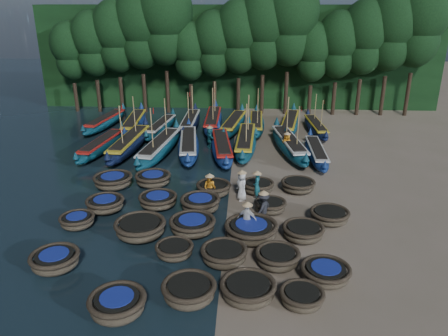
{
  "coord_description": "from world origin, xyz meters",
  "views": [
    {
      "loc": [
        0.91,
        -22.05,
        10.5
      ],
      "look_at": [
        -0.33,
        1.65,
        1.3
      ],
      "focal_mm": 35.0,
      "sensor_mm": 36.0,
      "label": 1
    }
  ],
  "objects_px": {
    "long_boat_14": "(234,124)",
    "long_boat_15": "(256,124)",
    "coracle_4": "(302,297)",
    "long_boat_5": "(222,147)",
    "coracle_5": "(55,260)",
    "long_boat_3": "(160,147)",
    "coracle_14": "(303,232)",
    "long_boat_10": "(134,123)",
    "long_boat_13": "(213,121)",
    "long_boat_8": "(316,153)",
    "long_boat_2": "(129,143)",
    "coracle_7": "(224,254)",
    "coracle_19": "(330,216)",
    "fisherman_0": "(242,185)",
    "coracle_18": "(270,206)",
    "coracle_21": "(153,179)",
    "coracle_9": "(326,273)",
    "coracle_6": "(174,250)",
    "long_boat_16": "(290,124)",
    "fisherman_6": "(287,144)",
    "coracle_13": "(251,230)",
    "fisherman_4": "(247,218)",
    "coracle_8": "(278,258)",
    "coracle_16": "(158,200)",
    "long_boat_9": "(105,122)",
    "coracle_24": "(298,185)",
    "coracle_10": "(77,220)",
    "long_boat_1": "(102,145)",
    "long_boat_4": "(188,145)",
    "coracle_3": "(248,290)",
    "fisherman_5": "(210,137)",
    "long_boat_17": "(316,127)",
    "long_boat_7": "(289,144)",
    "coracle_20": "(113,181)",
    "coracle_2": "(189,291)",
    "coracle_22": "(214,189)",
    "long_boat_12": "(190,123)",
    "fisherman_1": "(257,184)",
    "coracle_23": "(258,186)",
    "fisherman_2": "(210,187)"
  },
  "relations": [
    {
      "from": "long_boat_14",
      "to": "long_boat_15",
      "type": "distance_m",
      "value": 1.94
    },
    {
      "from": "coracle_4",
      "to": "long_boat_5",
      "type": "relative_size",
      "value": 0.21
    },
    {
      "from": "coracle_5",
      "to": "long_boat_3",
      "type": "distance_m",
      "value": 14.34
    },
    {
      "from": "coracle_14",
      "to": "long_boat_10",
      "type": "height_order",
      "value": "long_boat_10"
    },
    {
      "from": "coracle_14",
      "to": "long_boat_13",
      "type": "distance_m",
      "value": 19.68
    },
    {
      "from": "long_boat_8",
      "to": "long_boat_2",
      "type": "bearing_deg",
      "value": 175.67
    },
    {
      "from": "coracle_7",
      "to": "long_boat_5",
      "type": "relative_size",
      "value": 0.25
    },
    {
      "from": "coracle_4",
      "to": "coracle_19",
      "type": "distance_m",
      "value": 6.83
    },
    {
      "from": "coracle_7",
      "to": "fisherman_0",
      "type": "bearing_deg",
      "value": 84.13
    },
    {
      "from": "coracle_18",
      "to": "long_boat_2",
      "type": "bearing_deg",
      "value": 136.46
    },
    {
      "from": "long_boat_8",
      "to": "coracle_21",
      "type": "bearing_deg",
      "value": -153.57
    },
    {
      "from": "fisherman_0",
      "to": "coracle_9",
      "type": "bearing_deg",
      "value": 1.3
    },
    {
      "from": "coracle_6",
      "to": "long_boat_16",
      "type": "height_order",
      "value": "long_boat_16"
    },
    {
      "from": "coracle_19",
      "to": "fisherman_6",
      "type": "xyz_separation_m",
      "value": [
        -1.34,
        10.09,
        0.5
      ]
    },
    {
      "from": "coracle_13",
      "to": "fisherman_4",
      "type": "distance_m",
      "value": 0.64
    },
    {
      "from": "coracle_8",
      "to": "fisherman_4",
      "type": "height_order",
      "value": "fisherman_4"
    },
    {
      "from": "coracle_4",
      "to": "coracle_16",
      "type": "distance_m",
      "value": 10.36
    },
    {
      "from": "coracle_8",
      "to": "coracle_7",
      "type": "bearing_deg",
      "value": 177.45
    },
    {
      "from": "long_boat_9",
      "to": "coracle_9",
      "type": "bearing_deg",
      "value": -44.95
    },
    {
      "from": "coracle_24",
      "to": "long_boat_3",
      "type": "bearing_deg",
      "value": 147.88
    },
    {
      "from": "coracle_10",
      "to": "coracle_5",
      "type": "bearing_deg",
      "value": -83.55
    },
    {
      "from": "long_boat_1",
      "to": "long_boat_14",
      "type": "height_order",
      "value": "long_boat_14"
    },
    {
      "from": "long_boat_4",
      "to": "long_boat_9",
      "type": "xyz_separation_m",
      "value": [
        -8.1,
        6.26,
        -0.05
      ]
    },
    {
      "from": "coracle_3",
      "to": "fisherman_5",
      "type": "xyz_separation_m",
      "value": [
        -2.88,
        17.69,
        0.42
      ]
    },
    {
      "from": "fisherman_5",
      "to": "long_boat_17",
      "type": "bearing_deg",
      "value": -83.34
    },
    {
      "from": "coracle_19",
      "to": "coracle_13",
      "type": "bearing_deg",
      "value": -154.98
    },
    {
      "from": "coracle_4",
      "to": "long_boat_7",
      "type": "bearing_deg",
      "value": 86.63
    },
    {
      "from": "coracle_5",
      "to": "coracle_20",
      "type": "distance_m",
      "value": 8.44
    },
    {
      "from": "coracle_2",
      "to": "coracle_6",
      "type": "height_order",
      "value": "coracle_2"
    },
    {
      "from": "coracle_22",
      "to": "long_boat_14",
      "type": "relative_size",
      "value": 0.24
    },
    {
      "from": "coracle_14",
      "to": "long_boat_12",
      "type": "distance_m",
      "value": 19.81
    },
    {
      "from": "coracle_9",
      "to": "long_boat_8",
      "type": "height_order",
      "value": "long_boat_8"
    },
    {
      "from": "coracle_21",
      "to": "fisherman_0",
      "type": "height_order",
      "value": "fisherman_0"
    },
    {
      "from": "coracle_16",
      "to": "long_boat_16",
      "type": "bearing_deg",
      "value": 61.14
    },
    {
      "from": "coracle_6",
      "to": "coracle_8",
      "type": "height_order",
      "value": "coracle_8"
    },
    {
      "from": "long_boat_3",
      "to": "coracle_10",
      "type": "bearing_deg",
      "value": -93.49
    },
    {
      "from": "coracle_9",
      "to": "coracle_19",
      "type": "bearing_deg",
      "value": 78.52
    },
    {
      "from": "long_boat_12",
      "to": "long_boat_2",
      "type": "bearing_deg",
      "value": -120.57
    },
    {
      "from": "coracle_7",
      "to": "fisherman_4",
      "type": "bearing_deg",
      "value": 69.25
    },
    {
      "from": "coracle_8",
      "to": "coracle_10",
      "type": "distance_m",
      "value": 10.04
    },
    {
      "from": "long_boat_4",
      "to": "fisherman_1",
      "type": "relative_size",
      "value": 4.77
    },
    {
      "from": "fisherman_6",
      "to": "coracle_23",
      "type": "bearing_deg",
      "value": -81.17
    },
    {
      "from": "coracle_23",
      "to": "fisherman_2",
      "type": "height_order",
      "value": "fisherman_2"
    },
    {
      "from": "coracle_16",
      "to": "coracle_24",
      "type": "xyz_separation_m",
      "value": [
        7.75,
        2.45,
        -0.02
      ]
    },
    {
      "from": "coracle_24",
      "to": "long_boat_14",
      "type": "height_order",
      "value": "long_boat_14"
    },
    {
      "from": "coracle_4",
      "to": "long_boat_13",
      "type": "distance_m",
      "value": 24.17
    },
    {
      "from": "coracle_24",
      "to": "coracle_20",
      "type": "bearing_deg",
      "value": -179.96
    },
    {
      "from": "fisherman_1",
      "to": "fisherman_6",
      "type": "bearing_deg",
      "value": 170.0
    },
    {
      "from": "long_boat_2",
      "to": "long_boat_16",
      "type": "height_order",
      "value": "long_boat_2"
    },
    {
      "from": "coracle_2",
      "to": "long_boat_10",
      "type": "bearing_deg",
      "value": 108.67
    }
  ]
}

